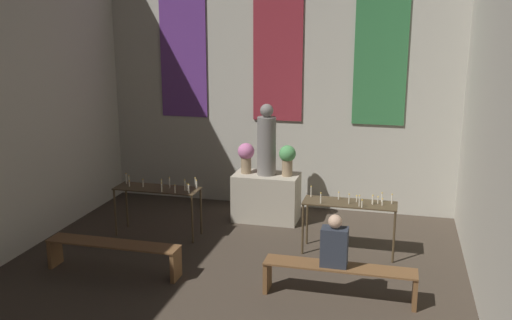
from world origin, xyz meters
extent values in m
cube|color=#B2AD9E|center=(0.00, 11.77, 2.78)|extent=(7.26, 0.12, 5.56)
cube|color=#60337F|center=(-1.97, 11.69, 3.34)|extent=(0.98, 0.03, 3.12)
cube|color=maroon|center=(0.00, 11.69, 3.34)|extent=(0.98, 0.03, 3.12)
cube|color=#33723F|center=(1.97, 11.69, 3.34)|extent=(0.98, 0.03, 3.12)
cube|color=#ADA38E|center=(0.00, 10.76, 0.45)|extent=(1.22, 0.70, 0.90)
cylinder|color=slate|center=(0.00, 10.76, 1.45)|extent=(0.35, 0.35, 1.09)
sphere|color=slate|center=(0.00, 10.76, 2.12)|extent=(0.25, 0.25, 0.25)
cylinder|color=#937A5B|center=(-0.40, 10.76, 1.06)|extent=(0.20, 0.20, 0.31)
sphere|color=#C66B9E|center=(-0.40, 10.76, 1.32)|extent=(0.31, 0.31, 0.31)
cylinder|color=#937A5B|center=(0.40, 10.76, 1.06)|extent=(0.20, 0.20, 0.31)
sphere|color=#4C9351|center=(0.40, 10.76, 1.32)|extent=(0.31, 0.31, 0.31)
cube|color=#473823|center=(-1.67, 9.52, 0.86)|extent=(1.50, 0.50, 0.02)
cylinder|color=#473823|center=(-2.40, 9.30, 0.42)|extent=(0.04, 0.04, 0.85)
cylinder|color=#473823|center=(-0.95, 9.30, 0.42)|extent=(0.04, 0.04, 0.85)
cylinder|color=#473823|center=(-2.40, 9.74, 0.42)|extent=(0.04, 0.04, 0.85)
cylinder|color=#473823|center=(-0.95, 9.74, 0.42)|extent=(0.04, 0.04, 0.85)
cylinder|color=silver|center=(-2.27, 9.63, 0.94)|extent=(0.02, 0.02, 0.14)
sphere|color=#F9CC4C|center=(-2.27, 9.63, 1.02)|extent=(0.02, 0.02, 0.02)
cylinder|color=silver|center=(-1.46, 9.57, 0.96)|extent=(0.02, 0.02, 0.18)
sphere|color=#F9CC4C|center=(-1.46, 9.57, 1.06)|extent=(0.02, 0.02, 0.02)
cylinder|color=silver|center=(-0.99, 9.65, 0.94)|extent=(0.02, 0.02, 0.14)
sphere|color=#F9CC4C|center=(-0.99, 9.65, 1.02)|extent=(0.02, 0.02, 0.02)
cylinder|color=silver|center=(-2.19, 9.48, 0.91)|extent=(0.02, 0.02, 0.09)
sphere|color=#F9CC4C|center=(-2.19, 9.48, 0.97)|extent=(0.02, 0.02, 0.02)
cylinder|color=silver|center=(-1.11, 9.49, 0.93)|extent=(0.02, 0.02, 0.12)
sphere|color=#F9CC4C|center=(-1.11, 9.49, 1.00)|extent=(0.02, 0.02, 0.02)
cylinder|color=silver|center=(-1.50, 9.31, 0.94)|extent=(0.02, 0.02, 0.15)
sphere|color=#F9CC4C|center=(-1.50, 9.31, 1.03)|extent=(0.02, 0.02, 0.02)
cylinder|color=silver|center=(-1.94, 9.52, 0.93)|extent=(0.02, 0.02, 0.12)
sphere|color=#F9CC4C|center=(-1.94, 9.52, 1.00)|extent=(0.02, 0.02, 0.02)
cylinder|color=silver|center=(-2.32, 9.62, 0.96)|extent=(0.02, 0.02, 0.18)
sphere|color=#F9CC4C|center=(-2.32, 9.62, 1.06)|extent=(0.02, 0.02, 0.02)
cylinder|color=silver|center=(-1.59, 9.52, 0.94)|extent=(0.02, 0.02, 0.14)
sphere|color=#F9CC4C|center=(-1.59, 9.52, 1.02)|extent=(0.02, 0.02, 0.02)
cylinder|color=silver|center=(-1.03, 9.69, 0.95)|extent=(0.02, 0.02, 0.16)
sphere|color=#F9CC4C|center=(-1.03, 9.69, 1.04)|extent=(0.02, 0.02, 0.02)
cylinder|color=silver|center=(-1.15, 9.50, 0.96)|extent=(0.02, 0.02, 0.18)
sphere|color=#F9CC4C|center=(-1.15, 9.50, 1.06)|extent=(0.02, 0.02, 0.02)
cylinder|color=silver|center=(-1.26, 9.31, 0.93)|extent=(0.02, 0.02, 0.13)
sphere|color=#F9CC4C|center=(-1.26, 9.31, 1.01)|extent=(0.02, 0.02, 0.02)
cylinder|color=silver|center=(-1.02, 9.35, 0.94)|extent=(0.02, 0.02, 0.15)
sphere|color=#F9CC4C|center=(-1.02, 9.35, 1.03)|extent=(0.02, 0.02, 0.02)
cube|color=#473823|center=(1.67, 9.52, 0.86)|extent=(1.50, 0.50, 0.02)
cylinder|color=#473823|center=(0.95, 9.30, 0.42)|extent=(0.04, 0.04, 0.85)
cylinder|color=#473823|center=(2.40, 9.30, 0.42)|extent=(0.04, 0.04, 0.85)
cylinder|color=#473823|center=(0.95, 9.74, 0.42)|extent=(0.04, 0.04, 0.85)
cylinder|color=#473823|center=(2.40, 9.74, 0.42)|extent=(0.04, 0.04, 0.85)
cylinder|color=silver|center=(2.04, 9.50, 0.94)|extent=(0.02, 0.02, 0.14)
sphere|color=#F9CC4C|center=(2.04, 9.50, 1.02)|extent=(0.02, 0.02, 0.02)
cylinder|color=silver|center=(1.78, 9.57, 0.92)|extent=(0.02, 0.02, 0.09)
sphere|color=#F9CC4C|center=(1.78, 9.57, 0.98)|extent=(0.02, 0.02, 0.02)
cylinder|color=silver|center=(2.33, 9.62, 0.94)|extent=(0.02, 0.02, 0.15)
sphere|color=#F9CC4C|center=(2.33, 9.62, 1.03)|extent=(0.02, 0.02, 0.02)
cylinder|color=silver|center=(2.03, 9.54, 0.92)|extent=(0.02, 0.02, 0.10)
sphere|color=#F9CC4C|center=(2.03, 9.54, 0.98)|extent=(0.02, 0.02, 0.02)
cylinder|color=silver|center=(1.84, 9.36, 0.95)|extent=(0.02, 0.02, 0.16)
sphere|color=#F9CC4C|center=(1.84, 9.36, 1.05)|extent=(0.02, 0.02, 0.02)
cylinder|color=silver|center=(2.19, 9.49, 0.92)|extent=(0.02, 0.02, 0.10)
sphere|color=#F9CC4C|center=(2.19, 9.49, 0.98)|extent=(0.02, 0.02, 0.02)
cylinder|color=silver|center=(2.11, 9.56, 0.92)|extent=(0.02, 0.02, 0.10)
sphere|color=#F9CC4C|center=(2.11, 9.56, 0.99)|extent=(0.02, 0.02, 0.02)
cylinder|color=silver|center=(2.17, 9.68, 0.94)|extent=(0.02, 0.02, 0.14)
sphere|color=#F9CC4C|center=(2.17, 9.68, 1.02)|extent=(0.02, 0.02, 0.02)
cylinder|color=silver|center=(1.88, 9.31, 0.93)|extent=(0.02, 0.02, 0.11)
sphere|color=#F9CC4C|center=(1.88, 9.31, 0.99)|extent=(0.02, 0.02, 0.02)
cylinder|color=silver|center=(1.22, 9.36, 0.95)|extent=(0.02, 0.02, 0.16)
sphere|color=#F9CC4C|center=(1.22, 9.36, 1.04)|extent=(0.02, 0.02, 0.02)
cylinder|color=silver|center=(1.02, 9.68, 0.95)|extent=(0.02, 0.02, 0.16)
sphere|color=#F9CC4C|center=(1.02, 9.68, 1.05)|extent=(0.02, 0.02, 0.02)
cylinder|color=silver|center=(1.67, 9.45, 0.94)|extent=(0.02, 0.02, 0.15)
sphere|color=#F9CC4C|center=(1.67, 9.45, 1.03)|extent=(0.02, 0.02, 0.02)
cylinder|color=silver|center=(1.48, 9.64, 0.92)|extent=(0.02, 0.02, 0.11)
sphere|color=#F9CC4C|center=(1.48, 9.64, 0.99)|extent=(0.02, 0.02, 0.02)
cube|color=brown|center=(-1.70, 7.90, 0.46)|extent=(2.07, 0.36, 0.03)
cube|color=brown|center=(-2.70, 7.90, 0.23)|extent=(0.06, 0.32, 0.45)
cube|color=brown|center=(-0.69, 7.90, 0.23)|extent=(0.06, 0.32, 0.45)
cube|color=brown|center=(1.70, 7.90, 0.46)|extent=(2.07, 0.36, 0.03)
cube|color=brown|center=(0.69, 7.90, 0.23)|extent=(0.06, 0.32, 0.45)
cube|color=brown|center=(2.70, 7.90, 0.23)|extent=(0.06, 0.32, 0.45)
cube|color=#282D38|center=(1.62, 7.90, 0.74)|extent=(0.36, 0.24, 0.54)
sphere|color=tan|center=(1.62, 7.90, 1.11)|extent=(0.19, 0.19, 0.19)
camera|label=1|loc=(2.37, 0.66, 3.71)|focal=40.00mm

